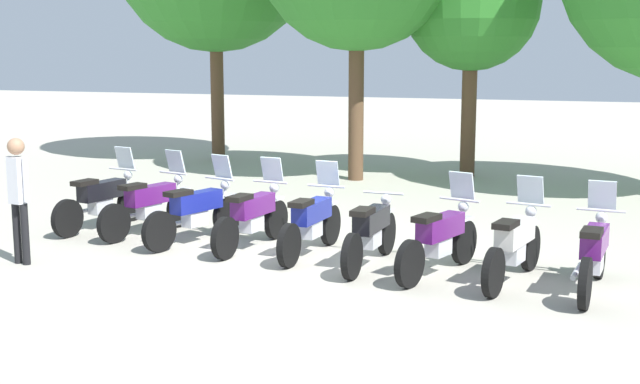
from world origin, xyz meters
The scene contains 12 objects.
ground_plane centered at (0.00, 0.00, 0.00)m, with size 80.00×80.00×0.00m, color #ADA899.
motorcycle_0 centered at (-4.06, 0.75, 0.52)m, with size 0.73×2.17×1.37m.
motorcycle_1 centered at (-3.04, 0.62, 0.52)m, with size 0.83×2.13×1.37m.
motorcycle_2 centered at (-2.02, 0.30, 0.52)m, with size 0.87×2.12×1.37m.
motorcycle_3 centered at (-1.01, 0.23, 0.52)m, with size 0.67×2.18×1.37m.
motorcycle_4 centered at (0.00, 0.11, 0.52)m, with size 0.62×2.19×1.37m.
motorcycle_5 centered at (1.01, -0.24, 0.50)m, with size 0.62×2.19×0.99m.
motorcycle_6 centered at (2.04, -0.40, 0.52)m, with size 0.87×2.12×1.37m.
motorcycle_7 centered at (3.05, -0.48, 0.52)m, with size 0.76×2.16×1.37m.
motorcycle_8 centered at (4.06, -0.63, 0.52)m, with size 0.63×2.19×1.37m.
person_0 centered at (-3.80, -1.74, 1.09)m, with size 0.41×0.28×1.83m.
tree_2 centered at (1.00, 8.83, 4.12)m, with size 3.24×3.24×5.77m.
Camera 1 is at (4.09, -11.73, 3.10)m, focal length 47.68 mm.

